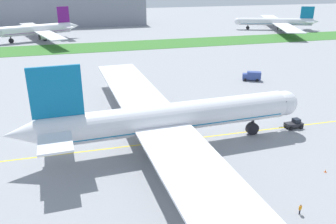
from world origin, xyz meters
name	(u,v)px	position (x,y,z in m)	size (l,w,h in m)	color
ground_plane	(182,144)	(0.00, 0.00, 0.00)	(600.00, 600.00, 0.00)	gray
apron_taxi_line	(179,140)	(0.00, 1.91, 0.00)	(280.00, 0.36, 0.01)	yellow
grass_median_strip	(116,46)	(0.00, 106.51, 0.05)	(320.00, 24.00, 0.10)	#38722D
airliner_foreground	(166,119)	(-3.40, -0.39, 6.13)	(58.50, 93.62, 18.04)	white
pushback_tug	(294,124)	(26.63, 1.19, 0.97)	(5.72, 2.50, 2.13)	#26262B
ground_crew_wingwalker_port	(196,148)	(1.56, -4.14, 1.01)	(0.38, 0.55, 1.66)	black
ground_crew_marshaller_front	(300,208)	(9.79, -25.55, 1.00)	(0.53, 0.41, 1.64)	black
traffic_cone_near_nose	(326,171)	(20.98, -16.76, 0.28)	(0.36, 0.36, 0.58)	#F2590C
service_truck_baggage_loader	(252,76)	(35.29, 37.53, 1.57)	(6.07, 4.20, 2.91)	#33478C
parked_airliner_far_centre	(38,30)	(-36.41, 132.10, 5.55)	(41.80, 65.74, 16.39)	white
parked_airliner_far_right	(277,22)	(102.50, 133.75, 4.74)	(48.91, 81.13, 13.97)	white
terminal_building	(59,12)	(-26.82, 183.96, 9.00)	(111.68, 20.00, 18.00)	gray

